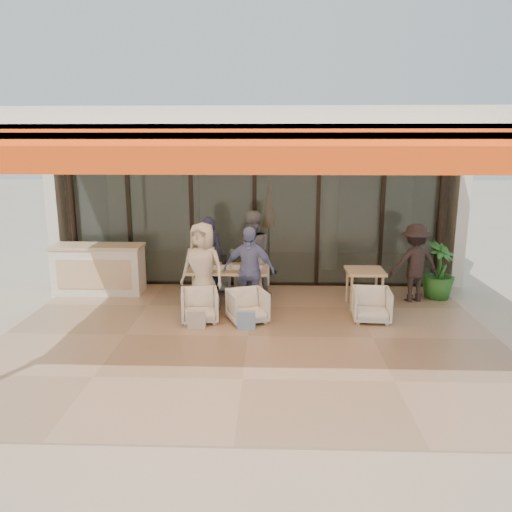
% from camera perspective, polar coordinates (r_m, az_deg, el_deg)
% --- Properties ---
extents(ground, '(70.00, 70.00, 0.00)m').
position_cam_1_polar(ground, '(8.17, -0.92, -9.30)').
color(ground, '#C6B293').
rests_on(ground, ground).
extents(terrace_floor, '(8.00, 6.00, 0.01)m').
position_cam_1_polar(terrace_floor, '(8.17, -0.92, -9.27)').
color(terrace_floor, tan).
rests_on(terrace_floor, ground).
extents(terrace_structure, '(8.00, 6.00, 3.40)m').
position_cam_1_polar(terrace_structure, '(7.31, -1.12, 14.17)').
color(terrace_structure, silver).
rests_on(terrace_structure, ground).
extents(glass_storefront, '(8.08, 0.10, 3.20)m').
position_cam_1_polar(glass_storefront, '(10.67, -0.17, 4.88)').
color(glass_storefront, '#9EADA3').
rests_on(glass_storefront, ground).
extents(interior_block, '(9.05, 3.62, 3.52)m').
position_cam_1_polar(interior_block, '(12.91, 0.24, 9.08)').
color(interior_block, silver).
rests_on(interior_block, ground).
extents(host_counter, '(1.85, 0.65, 1.04)m').
position_cam_1_polar(host_counter, '(10.79, -17.53, -1.42)').
color(host_counter, silver).
rests_on(host_counter, ground).
extents(dining_table, '(1.50, 0.90, 0.93)m').
position_cam_1_polar(dining_table, '(9.57, -3.26, -1.67)').
color(dining_table, '#DABA85').
rests_on(dining_table, ground).
extents(chair_far_left, '(0.80, 0.77, 0.67)m').
position_cam_1_polar(chair_far_left, '(10.61, -5.01, -2.21)').
color(chair_far_left, white).
rests_on(chair_far_left, ground).
extents(chair_far_right, '(0.73, 0.71, 0.62)m').
position_cam_1_polar(chair_far_right, '(10.55, -0.46, -2.38)').
color(chair_far_right, white).
rests_on(chair_far_right, ground).
extents(chair_near_left, '(0.72, 0.68, 0.65)m').
position_cam_1_polar(chair_near_left, '(8.80, -6.47, -5.49)').
color(chair_near_left, white).
rests_on(chair_near_left, ground).
extents(chair_near_right, '(0.80, 0.77, 0.64)m').
position_cam_1_polar(chair_near_right, '(8.72, -0.98, -5.59)').
color(chair_near_right, white).
rests_on(chair_near_right, ground).
extents(diner_navy, '(0.65, 0.47, 1.67)m').
position_cam_1_polar(diner_navy, '(10.00, -5.40, -0.19)').
color(diner_navy, '#171A34').
rests_on(diner_navy, ground).
extents(diner_grey, '(1.01, 0.88, 1.79)m').
position_cam_1_polar(diner_grey, '(9.92, -0.59, 0.11)').
color(diner_grey, slate).
rests_on(diner_grey, ground).
extents(diner_cream, '(0.95, 0.76, 1.68)m').
position_cam_1_polar(diner_cream, '(9.13, -6.10, -1.41)').
color(diner_cream, beige).
rests_on(diner_cream, ground).
extents(diner_periwinkle, '(1.00, 0.55, 1.62)m').
position_cam_1_polar(diner_periwinkle, '(9.07, -0.83, -1.67)').
color(diner_periwinkle, '#7281BE').
rests_on(diner_periwinkle, ground).
extents(tote_bag_cream, '(0.30, 0.10, 0.34)m').
position_cam_1_polar(tote_bag_cream, '(8.48, -6.83, -7.32)').
color(tote_bag_cream, silver).
rests_on(tote_bag_cream, ground).
extents(tote_bag_blue, '(0.30, 0.10, 0.34)m').
position_cam_1_polar(tote_bag_blue, '(8.40, -1.11, -7.43)').
color(tote_bag_blue, '#99BFD8').
rests_on(tote_bag_blue, ground).
extents(side_table, '(0.70, 0.70, 0.74)m').
position_cam_1_polar(side_table, '(9.62, 12.32, -2.17)').
color(side_table, '#DABA85').
rests_on(side_table, ground).
extents(side_chair, '(0.68, 0.64, 0.66)m').
position_cam_1_polar(side_chair, '(9.00, 13.07, -5.31)').
color(side_chair, white).
rests_on(side_chair, ground).
extents(standing_woman, '(1.10, 0.77, 1.56)m').
position_cam_1_polar(standing_woman, '(10.19, 17.65, -0.81)').
color(standing_woman, black).
rests_on(standing_woman, ground).
extents(potted_palm, '(0.92, 0.92, 1.16)m').
position_cam_1_polar(potted_palm, '(10.59, 20.16, -1.60)').
color(potted_palm, '#1E5919').
rests_on(potted_palm, ground).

